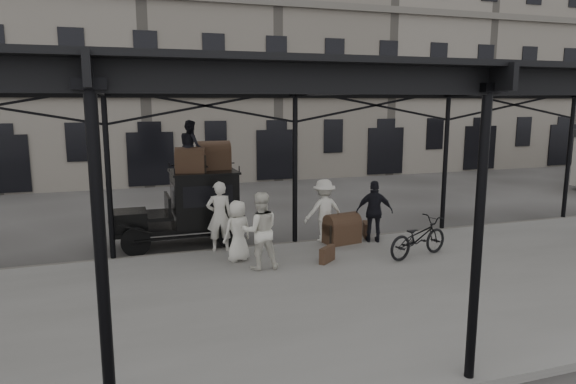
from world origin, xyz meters
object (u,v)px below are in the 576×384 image
taxi (193,204)px  steamer_trunk_platform (342,231)px  porter_left (219,216)px  bicycle (418,237)px  steamer_trunk_roof_near (190,162)px  porter_official (374,211)px

taxi → steamer_trunk_platform: bearing=-23.6°
porter_left → bicycle: bearing=162.0°
porter_left → steamer_trunk_roof_near: size_ratio=2.34×
steamer_trunk_roof_near → steamer_trunk_platform: 4.74m
bicycle → steamer_trunk_platform: bearing=20.3°
porter_official → steamer_trunk_roof_near: (-4.98, 1.67, 1.44)m
porter_left → steamer_trunk_platform: porter_left is taller
steamer_trunk_roof_near → steamer_trunk_platform: (4.05, -1.49, -1.97)m
bicycle → taxi: bearing=40.6°
bicycle → porter_official: bearing=-2.1°
porter_left → bicycle: 5.29m
porter_official → bicycle: porter_official is taller
porter_official → steamer_trunk_roof_near: bearing=3.6°
taxi → porter_official: size_ratio=2.04×
taxi → porter_left: (0.50, -1.39, -0.10)m
porter_official → bicycle: bearing=125.3°
steamer_trunk_platform → steamer_trunk_roof_near: bearing=149.3°
taxi → steamer_trunk_platform: (3.96, -1.73, -0.69)m
steamer_trunk_platform → porter_official: bearing=-21.5°
taxi → bicycle: taxi is taller
steamer_trunk_roof_near → porter_official: bearing=-4.6°
porter_left → porter_official: 4.43m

